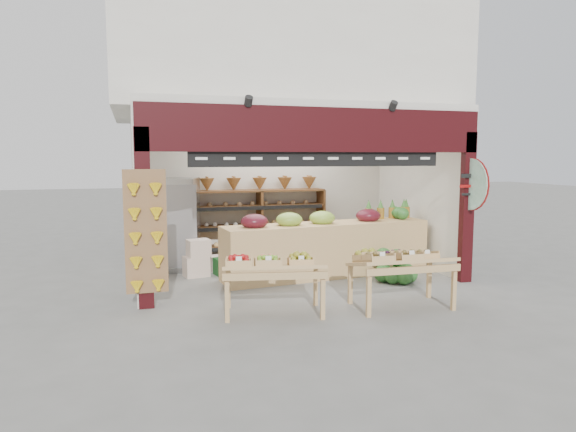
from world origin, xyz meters
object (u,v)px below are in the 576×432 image
(refrigerator, at_px, (179,224))
(back_shelving, at_px, (260,209))
(display_table_right, at_px, (397,259))
(watermelon_pile, at_px, (395,269))
(mid_counter, at_px, (326,247))
(cardboard_stack, at_px, (209,261))
(display_table_left, at_px, (267,265))

(refrigerator, bearing_deg, back_shelving, 34.97)
(display_table_right, relative_size, watermelon_pile, 1.85)
(back_shelving, height_order, refrigerator, refrigerator)
(back_shelving, height_order, mid_counter, back_shelving)
(cardboard_stack, bearing_deg, display_table_left, -80.59)
(display_table_left, distance_m, display_table_right, 1.94)
(mid_counter, relative_size, display_table_left, 2.60)
(display_table_left, distance_m, watermelon_pile, 2.96)
(back_shelving, distance_m, display_table_left, 3.91)
(refrigerator, height_order, watermelon_pile, refrigerator)
(display_table_left, xyz_separation_m, watermelon_pile, (2.69, 1.15, -0.49))
(back_shelving, xyz_separation_m, display_table_right, (1.08, -4.05, -0.39))
(back_shelving, xyz_separation_m, refrigerator, (-1.76, -0.56, -0.21))
(refrigerator, distance_m, display_table_left, 3.37)
(cardboard_stack, relative_size, display_table_right, 0.70)
(watermelon_pile, bearing_deg, display_table_left, -156.74)
(display_table_left, height_order, watermelon_pile, display_table_left)
(mid_counter, xyz_separation_m, watermelon_pile, (1.02, -0.79, -0.33))
(back_shelving, distance_m, mid_counter, 2.11)
(display_table_left, bearing_deg, refrigerator, 105.91)
(refrigerator, xyz_separation_m, display_table_left, (0.92, -3.23, -0.20))
(cardboard_stack, bearing_deg, display_table_right, -51.06)
(cardboard_stack, relative_size, display_table_left, 0.67)
(display_table_right, bearing_deg, display_table_left, 172.37)
(mid_counter, height_order, display_table_left, mid_counter)
(refrigerator, height_order, mid_counter, refrigerator)
(back_shelving, xyz_separation_m, cardboard_stack, (-1.29, -1.12, -0.86))
(display_table_right, height_order, watermelon_pile, display_table_right)
(back_shelving, distance_m, cardboard_stack, 1.91)
(back_shelving, bearing_deg, cardboard_stack, -138.84)
(cardboard_stack, bearing_deg, mid_counter, -19.10)
(back_shelving, height_order, cardboard_stack, back_shelving)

